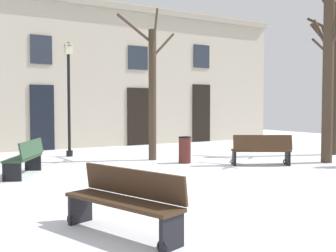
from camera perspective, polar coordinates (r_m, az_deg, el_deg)
ground_plane at (r=10.61m, az=4.25°, el=-6.59°), size 30.76×30.76×0.00m
building_facade at (r=17.45m, az=-10.75°, el=7.40°), size 19.22×0.60×6.18m
tree_foreground at (r=13.39m, az=21.56°, el=6.58°), size 0.96×1.79×4.91m
tree_left_of_center at (r=15.69m, az=22.07°, el=7.14°), size 2.40×1.76×5.77m
tree_right_of_center at (r=13.09m, az=-2.24°, el=5.32°), size 2.19×2.65×4.53m
streetlamp at (r=14.39m, az=-13.68°, el=5.35°), size 0.30×0.30×3.91m
litter_bin at (r=12.40m, az=2.35°, el=-3.32°), size 0.40×0.40×0.81m
bench_back_to_back_left at (r=10.78m, az=-19.26°, el=-4.15°), size 1.28×1.74×0.89m
bench_near_center_tree at (r=12.19m, az=12.91°, el=-3.26°), size 1.69×1.30×0.91m
bench_near_lamp at (r=5.64m, az=-6.11°, el=-10.24°), size 1.04×1.96×0.88m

